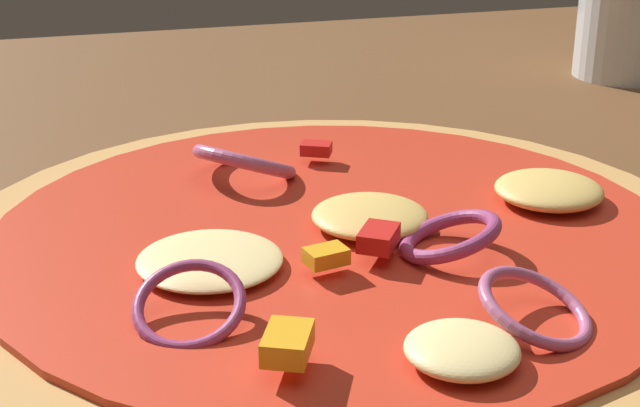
# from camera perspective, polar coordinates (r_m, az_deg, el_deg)

# --- Properties ---
(dining_table) EXTENTS (1.12, 0.93, 0.03)m
(dining_table) POSITION_cam_1_polar(r_m,az_deg,el_deg) (0.35, -4.87, -7.92)
(dining_table) COLOR brown
(dining_table) RESTS_ON ground
(pizza) EXTENTS (0.29, 0.29, 0.04)m
(pizza) POSITION_cam_1_polar(r_m,az_deg,el_deg) (0.36, 1.01, -2.77)
(pizza) COLOR tan
(pizza) RESTS_ON dining_table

